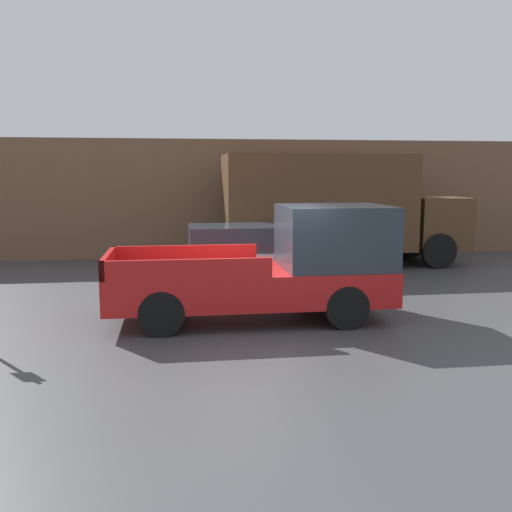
# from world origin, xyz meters

# --- Properties ---
(ground_plane) EXTENTS (60.00, 60.00, 0.00)m
(ground_plane) POSITION_xyz_m (0.00, 0.00, 0.00)
(ground_plane) COLOR #3D3D3F
(building_wall) EXTENTS (28.00, 0.15, 4.03)m
(building_wall) POSITION_xyz_m (0.00, 9.01, 2.02)
(building_wall) COLOR brown
(building_wall) RESTS_ON ground
(pickup_truck) EXTENTS (5.51, 2.11, 2.26)m
(pickup_truck) POSITION_xyz_m (0.37, 0.33, 1.05)
(pickup_truck) COLOR red
(pickup_truck) RESTS_ON ground
(car) EXTENTS (4.80, 1.96, 1.57)m
(car) POSITION_xyz_m (-0.09, 3.68, 0.80)
(car) COLOR silver
(car) RESTS_ON ground
(delivery_truck) EXTENTS (7.58, 2.50, 3.45)m
(delivery_truck) POSITION_xyz_m (3.27, 6.75, 1.86)
(delivery_truck) COLOR #4C331E
(delivery_truck) RESTS_ON ground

